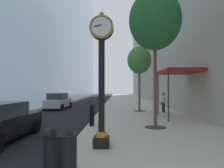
{
  "coord_description": "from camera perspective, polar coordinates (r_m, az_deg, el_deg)",
  "views": [
    {
      "loc": [
        1.72,
        -1.61,
        2.15
      ],
      "look_at": [
        1.07,
        20.5,
        2.67
      ],
      "focal_mm": 32.21,
      "sensor_mm": 36.0,
      "label": 1
    }
  ],
  "objects": [
    {
      "name": "street_tree_mid_near",
      "position": [
        18.46,
        7.76,
        6.63
      ],
      "size": [
        2.16,
        2.16,
        5.85
      ],
      "color": "#333335",
      "rests_on": "sidewalk_right"
    },
    {
      "name": "street_clock",
      "position": [
        7.01,
        -2.99,
        3.41
      ],
      "size": [
        0.84,
        0.55,
        4.71
      ],
      "color": "black",
      "rests_on": "sidewalk_right"
    },
    {
      "name": "bollard_nearest",
      "position": [
        4.57,
        -17.24,
        -18.83
      ],
      "size": [
        0.28,
        0.28,
        1.21
      ],
      "color": "black",
      "rests_on": "sidewalk_right"
    },
    {
      "name": "storefront_awning",
      "position": [
        14.64,
        18.26,
        3.16
      ],
      "size": [
        2.4,
        3.6,
        3.3
      ],
      "color": "maroon",
      "rests_on": "sidewalk_right"
    },
    {
      "name": "pedestrian_walking",
      "position": [
        17.57,
        14.37,
        -4.89
      ],
      "size": [
        0.49,
        0.52,
        1.72
      ],
      "color": "#23232D",
      "rests_on": "sidewalk_right"
    },
    {
      "name": "bollard_third",
      "position": [
        11.0,
        -5.73,
        -8.53
      ],
      "size": [
        0.28,
        0.28,
        1.21
      ],
      "color": "black",
      "rests_on": "sidewalk_right"
    },
    {
      "name": "trash_bin",
      "position": [
        5.16,
        -12.96,
        -17.9
      ],
      "size": [
        0.53,
        0.53,
        1.05
      ],
      "color": "black",
      "rests_on": "sidewalk_right"
    },
    {
      "name": "street_tree_near",
      "position": [
        11.26,
        12.07,
        17.15
      ],
      "size": [
        2.72,
        2.72,
        7.17
      ],
      "color": "#333335",
      "rests_on": "sidewalk_right"
    },
    {
      "name": "ground_plane",
      "position": [
        28.75,
        -1.76,
        -5.63
      ],
      "size": [
        110.0,
        110.0,
        0.0
      ],
      "primitive_type": "plane",
      "color": "black",
      "rests_on": "ground"
    },
    {
      "name": "building_block_right",
      "position": [
        35.03,
        18.94,
        17.69
      ],
      "size": [
        9.0,
        80.0,
        27.06
      ],
      "color": "#A89E89",
      "rests_on": "ground"
    },
    {
      "name": "sidewalk_right",
      "position": [
        31.74,
        5.03,
        -5.1
      ],
      "size": [
        7.13,
        80.0,
        0.14
      ],
      "primitive_type": "cube",
      "color": "beige",
      "rests_on": "ground"
    },
    {
      "name": "car_silver_near",
      "position": [
        22.26,
        -15.01,
        -4.73
      ],
      "size": [
        2.04,
        4.59,
        1.69
      ],
      "color": "#B7BABF",
      "rests_on": "ground"
    }
  ]
}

